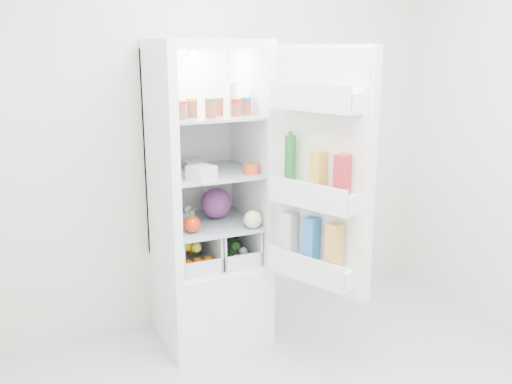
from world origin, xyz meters
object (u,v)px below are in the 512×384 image
red_cabbage (216,203)px  fridge_door (320,178)px  mushroom_bowl (183,216)px  refrigerator (206,232)px

red_cabbage → fridge_door: 0.75m
mushroom_bowl → fridge_door: (0.55, -0.63, 0.31)m
red_cabbage → mushroom_bowl: bearing=174.1°
refrigerator → red_cabbage: 0.19m
refrigerator → mushroom_bowl: refrigerator is taller
red_cabbage → mushroom_bowl: (-0.20, 0.02, -0.06)m
refrigerator → fridge_door: refrigerator is taller
red_cabbage → mushroom_bowl: red_cabbage is taller
refrigerator → red_cabbage: size_ratio=9.71×
mushroom_bowl → red_cabbage: bearing=-5.9°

